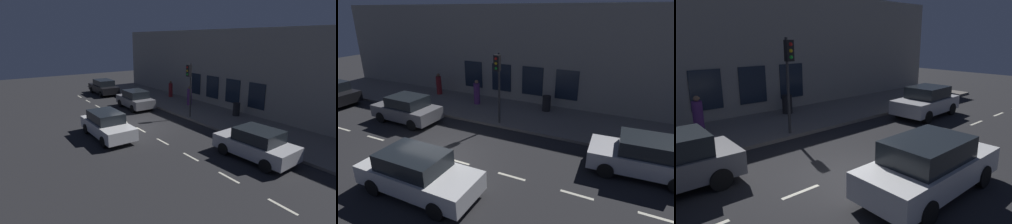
% 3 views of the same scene
% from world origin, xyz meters
% --- Properties ---
extents(ground_plane, '(60.00, 60.00, 0.00)m').
position_xyz_m(ground_plane, '(0.00, 0.00, 0.00)').
color(ground_plane, '#232326').
extents(sidewalk, '(4.50, 32.00, 0.15)m').
position_xyz_m(sidewalk, '(6.25, 0.00, 0.07)').
color(sidewalk, slate).
rests_on(sidewalk, ground).
extents(building_facade, '(0.65, 32.00, 6.61)m').
position_xyz_m(building_facade, '(8.80, 0.00, 3.30)').
color(building_facade, gray).
rests_on(building_facade, ground).
extents(lane_centre_line, '(0.12, 27.20, 0.01)m').
position_xyz_m(lane_centre_line, '(0.00, -1.00, 0.00)').
color(lane_centre_line, beige).
rests_on(lane_centre_line, ground).
extents(traffic_light, '(0.46, 0.32, 3.99)m').
position_xyz_m(traffic_light, '(4.24, -0.79, 3.02)').
color(traffic_light, '#2D2D30').
rests_on(traffic_light, sidewalk).
extents(parked_car_0, '(2.13, 4.08, 1.58)m').
position_xyz_m(parked_car_0, '(2.54, -8.17, 0.79)').
color(parked_car_0, '#B7B7BC').
rests_on(parked_car_0, ground).
extents(parked_car_1, '(1.93, 4.52, 1.58)m').
position_xyz_m(parked_car_1, '(-2.33, -0.99, 0.79)').
color(parked_car_1, silver).
rests_on(parked_car_1, ground).
extents(parked_car_2, '(1.97, 4.58, 1.58)m').
position_xyz_m(parked_car_2, '(2.60, 11.79, 0.79)').
color(parked_car_2, black).
rests_on(parked_car_2, ground).
extents(parked_car_3, '(2.00, 4.03, 1.58)m').
position_xyz_m(parked_car_3, '(2.47, 4.35, 0.79)').
color(parked_car_3, slate).
rests_on(parked_car_3, ground).
extents(pedestrian_0, '(0.54, 0.54, 1.60)m').
position_xyz_m(pedestrian_0, '(7.37, 5.98, 0.88)').
color(pedestrian_0, maroon).
rests_on(pedestrian_0, sidewalk).
extents(pedestrian_1, '(0.43, 0.43, 1.67)m').
position_xyz_m(pedestrian_1, '(6.68, 2.16, 0.91)').
color(pedestrian_1, '#5B2D70').
rests_on(pedestrian_1, sidewalk).
extents(trash_bin, '(0.55, 0.55, 0.98)m').
position_xyz_m(trash_bin, '(7.46, -2.56, 0.64)').
color(trash_bin, black).
rests_on(trash_bin, sidewalk).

